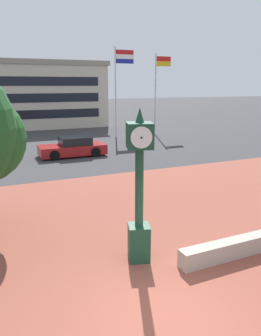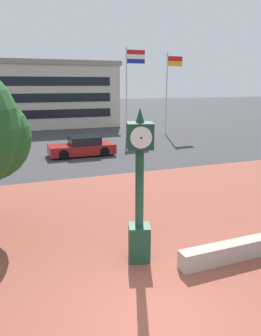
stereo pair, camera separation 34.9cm
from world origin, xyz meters
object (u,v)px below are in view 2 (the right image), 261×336
car_street_near (82,147)px  civic_building (8,94)px  street_clock (139,192)px  flagpole_secondary (168,87)px  flagpole_primary (129,82)px

car_street_near → civic_building: size_ratio=0.18×
street_clock → flagpole_secondary: bearing=78.4°
car_street_near → flagpole_secondary: 12.32m
street_clock → flagpole_primary: (7.36, 20.42, 2.87)m
flagpole_secondary → civic_building: flagpole_secondary is taller
car_street_near → flagpole_primary: size_ratio=0.55×
street_clock → car_street_near: size_ratio=0.95×
car_street_near → civic_building: 21.39m
flagpole_primary → civic_building: size_ratio=0.33×
flagpole_secondary → civic_building: size_ratio=0.31×
flagpole_primary → flagpole_secondary: 3.91m
street_clock → flagpole_primary: flagpole_primary is taller
flagpole_secondary → civic_building: (-13.84, 14.20, -0.83)m
street_clock → flagpole_secondary: (11.25, 20.42, 2.45)m
civic_building → flagpole_secondary: bearing=-45.8°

